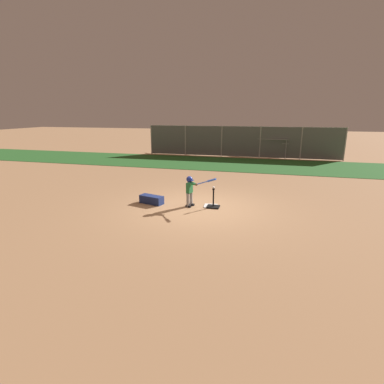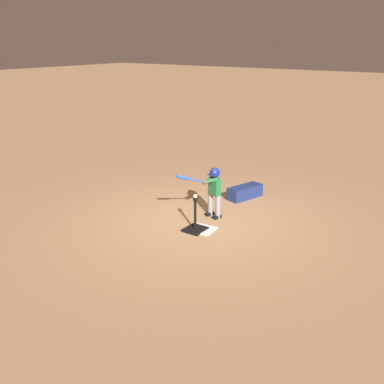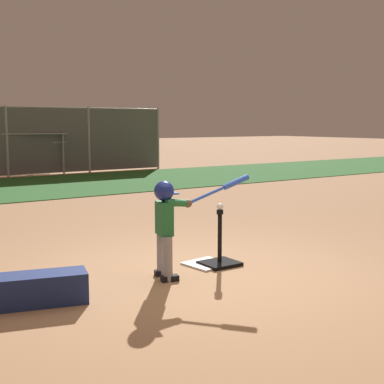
% 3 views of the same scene
% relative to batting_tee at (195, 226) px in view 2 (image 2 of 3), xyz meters
% --- Properties ---
extents(ground_plane, '(90.00, 90.00, 0.00)m').
position_rel_batting_tee_xyz_m(ground_plane, '(-0.39, -0.18, -0.09)').
color(ground_plane, '#AD7F56').
extents(home_plate, '(0.49, 0.49, 0.02)m').
position_rel_batting_tee_xyz_m(home_plate, '(-0.10, 0.10, -0.08)').
color(home_plate, white).
rests_on(home_plate, ground_plane).
extents(batting_tee, '(0.41, 0.37, 0.64)m').
position_rel_batting_tee_xyz_m(batting_tee, '(0.00, 0.00, 0.00)').
color(batting_tee, black).
rests_on(batting_tee, ground_plane).
extents(batter_child, '(1.04, 0.44, 1.06)m').
position_rel_batting_tee_xyz_m(batter_child, '(-0.75, -0.10, 0.56)').
color(batter_child, gray).
rests_on(batter_child, ground_plane).
extents(baseball, '(0.07, 0.07, 0.07)m').
position_rel_batting_tee_xyz_m(baseball, '(0.00, 0.00, 0.59)').
color(baseball, white).
rests_on(baseball, batting_tee).
extents(equipment_bag, '(0.90, 0.53, 0.28)m').
position_rel_batting_tee_xyz_m(equipment_bag, '(-2.13, -0.13, 0.05)').
color(equipment_bag, navy).
rests_on(equipment_bag, ground_plane).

